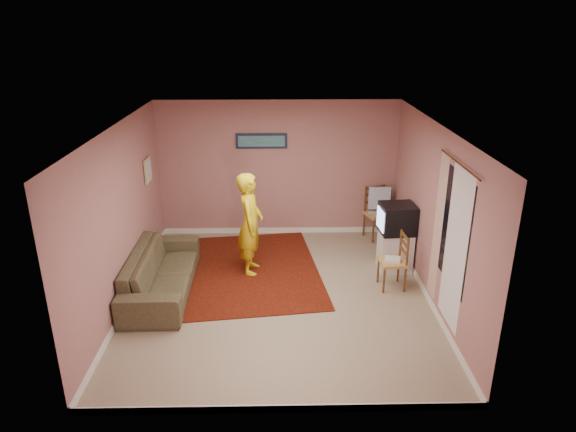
{
  "coord_description": "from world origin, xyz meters",
  "views": [
    {
      "loc": [
        0.0,
        -6.88,
        3.96
      ],
      "look_at": [
        0.15,
        0.6,
        1.08
      ],
      "focal_mm": 32.0,
      "sensor_mm": 36.0,
      "label": 1
    }
  ],
  "objects_px": {
    "chair_a": "(379,208)",
    "chair_b": "(393,255)",
    "crt_tv": "(397,219)",
    "person": "(250,224)",
    "tv_cabinet": "(395,251)",
    "sofa": "(161,272)"
  },
  "relations": [
    {
      "from": "crt_tv",
      "to": "chair_b",
      "type": "relative_size",
      "value": 1.22
    },
    {
      "from": "tv_cabinet",
      "to": "sofa",
      "type": "height_order",
      "value": "tv_cabinet"
    },
    {
      "from": "crt_tv",
      "to": "chair_a",
      "type": "distance_m",
      "value": 1.35
    },
    {
      "from": "sofa",
      "to": "crt_tv",
      "type": "bearing_deg",
      "value": -80.81
    },
    {
      "from": "sofa",
      "to": "person",
      "type": "relative_size",
      "value": 1.33
    },
    {
      "from": "crt_tv",
      "to": "person",
      "type": "xyz_separation_m",
      "value": [
        -2.4,
        -0.04,
        -0.05
      ]
    },
    {
      "from": "person",
      "to": "chair_b",
      "type": "bearing_deg",
      "value": -101.84
    },
    {
      "from": "chair_b",
      "to": "person",
      "type": "bearing_deg",
      "value": -109.39
    },
    {
      "from": "tv_cabinet",
      "to": "sofa",
      "type": "bearing_deg",
      "value": -169.51
    },
    {
      "from": "chair_a",
      "to": "chair_b",
      "type": "height_order",
      "value": "chair_a"
    },
    {
      "from": "chair_a",
      "to": "chair_b",
      "type": "distance_m",
      "value": 1.96
    },
    {
      "from": "chair_a",
      "to": "chair_b",
      "type": "bearing_deg",
      "value": -113.07
    },
    {
      "from": "tv_cabinet",
      "to": "sofa",
      "type": "distance_m",
      "value": 3.81
    },
    {
      "from": "person",
      "to": "tv_cabinet",
      "type": "bearing_deg",
      "value": -85.8
    },
    {
      "from": "chair_a",
      "to": "person",
      "type": "relative_size",
      "value": 0.33
    },
    {
      "from": "chair_a",
      "to": "person",
      "type": "distance_m",
      "value": 2.73
    },
    {
      "from": "chair_a",
      "to": "chair_b",
      "type": "relative_size",
      "value": 1.16
    },
    {
      "from": "person",
      "to": "chair_a",
      "type": "bearing_deg",
      "value": -56.92
    },
    {
      "from": "chair_a",
      "to": "sofa",
      "type": "bearing_deg",
      "value": -170.55
    },
    {
      "from": "crt_tv",
      "to": "sofa",
      "type": "relative_size",
      "value": 0.26
    },
    {
      "from": "tv_cabinet",
      "to": "chair_b",
      "type": "height_order",
      "value": "chair_b"
    },
    {
      "from": "crt_tv",
      "to": "chair_b",
      "type": "xyz_separation_m",
      "value": [
        -0.18,
        -0.64,
        -0.36
      ]
    }
  ]
}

